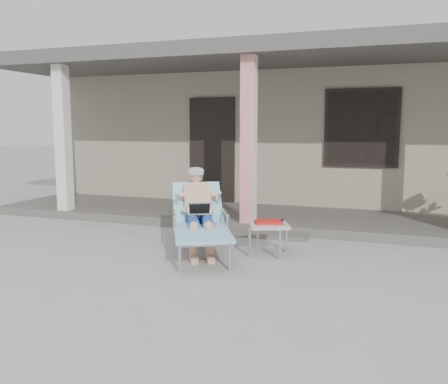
% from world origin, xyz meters
% --- Properties ---
extents(ground, '(60.00, 60.00, 0.00)m').
position_xyz_m(ground, '(0.00, 0.00, 0.00)').
color(ground, '#9E9E99').
rests_on(ground, ground).
extents(house, '(10.40, 5.40, 3.30)m').
position_xyz_m(house, '(0.00, 6.50, 1.67)').
color(house, gray).
rests_on(house, ground).
extents(porch_deck, '(10.00, 2.00, 0.15)m').
position_xyz_m(porch_deck, '(0.00, 3.00, 0.07)').
color(porch_deck, '#605B56').
rests_on(porch_deck, ground).
extents(porch_overhang, '(10.00, 2.30, 2.85)m').
position_xyz_m(porch_overhang, '(0.00, 2.95, 2.79)').
color(porch_overhang, silver).
rests_on(porch_overhang, porch_deck).
extents(porch_step, '(2.00, 0.30, 0.07)m').
position_xyz_m(porch_step, '(0.00, 1.85, 0.04)').
color(porch_step, '#605B56').
rests_on(porch_step, ground).
extents(lounger, '(1.37, 1.85, 1.17)m').
position_xyz_m(lounger, '(-0.25, 0.70, 0.72)').
color(lounger, '#B7B7BC').
rests_on(lounger, ground).
extents(side_table, '(0.65, 0.65, 0.45)m').
position_xyz_m(side_table, '(0.64, 0.91, 0.38)').
color(side_table, '#B0B0AB').
rests_on(side_table, ground).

